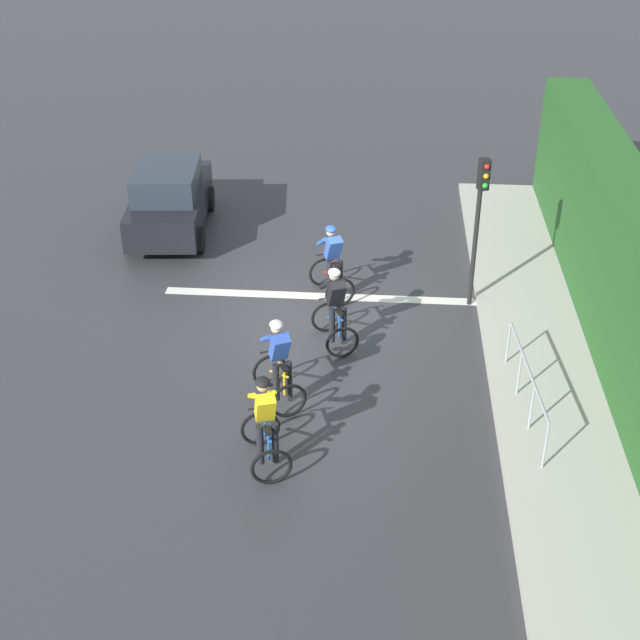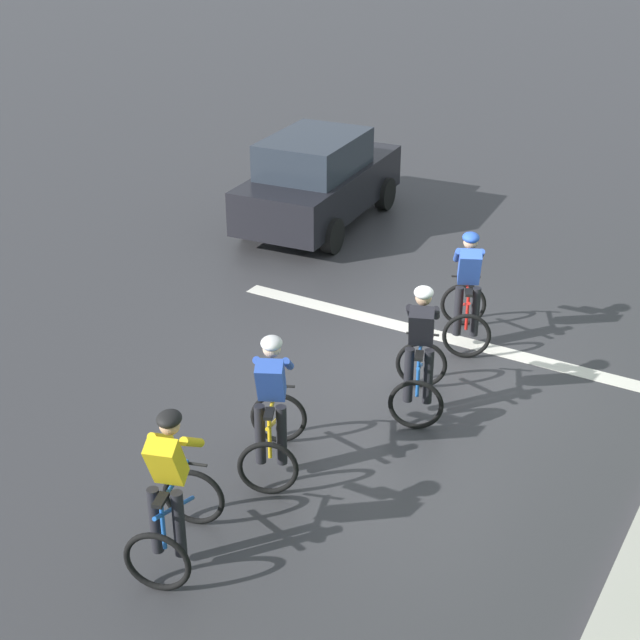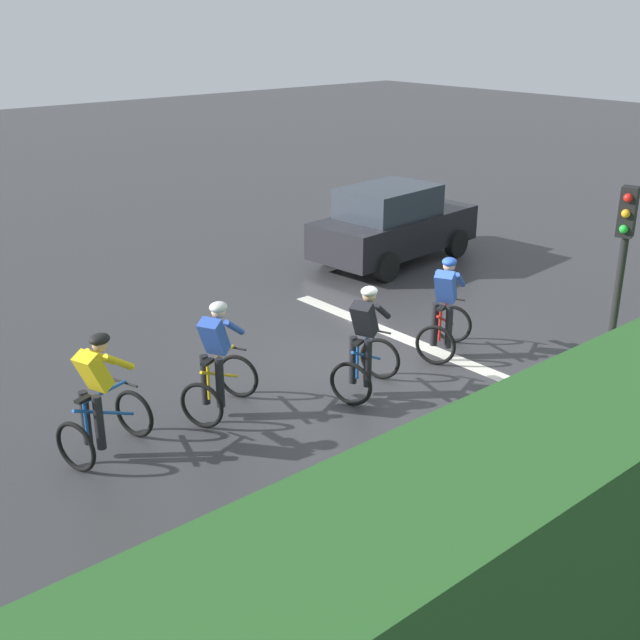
{
  "view_description": "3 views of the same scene",
  "coord_description": "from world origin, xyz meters",
  "px_view_note": "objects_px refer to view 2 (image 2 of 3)",
  "views": [
    {
      "loc": [
        -1.28,
        15.88,
        9.41
      ],
      "look_at": [
        -0.13,
        1.3,
        0.79
      ],
      "focal_mm": 49.41,
      "sensor_mm": 36.0,
      "label": 1
    },
    {
      "loc": [
        -4.47,
        10.31,
        6.32
      ],
      "look_at": [
        0.84,
        1.25,
        1.09
      ],
      "focal_mm": 52.32,
      "sensor_mm": 36.0,
      "label": 2
    },
    {
      "loc": [
        -8.2,
        8.48,
        5.4
      ],
      "look_at": [
        -0.05,
        1.5,
        1.21
      ],
      "focal_mm": 44.75,
      "sensor_mm": 36.0,
      "label": 3
    }
  ],
  "objects_px": {
    "cyclist_second": "(272,410)",
    "car_black": "(318,180)",
    "cyclist_fourth": "(467,292)",
    "cyclist_lead": "(172,493)",
    "cyclist_mid": "(420,353)"
  },
  "relations": [
    {
      "from": "cyclist_mid",
      "to": "cyclist_fourth",
      "type": "distance_m",
      "value": 2.01
    },
    {
      "from": "cyclist_fourth",
      "to": "car_black",
      "type": "xyz_separation_m",
      "value": [
        4.28,
        -3.13,
        0.08
      ]
    },
    {
      "from": "cyclist_second",
      "to": "car_black",
      "type": "height_order",
      "value": "car_black"
    },
    {
      "from": "cyclist_mid",
      "to": "cyclist_fourth",
      "type": "height_order",
      "value": "same"
    },
    {
      "from": "cyclist_lead",
      "to": "cyclist_second",
      "type": "height_order",
      "value": "same"
    },
    {
      "from": "cyclist_second",
      "to": "car_black",
      "type": "xyz_separation_m",
      "value": [
        3.61,
        -7.15,
        0.08
      ]
    },
    {
      "from": "cyclist_mid",
      "to": "cyclist_fourth",
      "type": "bearing_deg",
      "value": -84.45
    },
    {
      "from": "cyclist_lead",
      "to": "cyclist_fourth",
      "type": "height_order",
      "value": "same"
    },
    {
      "from": "car_black",
      "to": "cyclist_fourth",
      "type": "bearing_deg",
      "value": 143.88
    },
    {
      "from": "cyclist_second",
      "to": "cyclist_mid",
      "type": "height_order",
      "value": "same"
    },
    {
      "from": "cyclist_second",
      "to": "car_black",
      "type": "distance_m",
      "value": 8.01
    },
    {
      "from": "cyclist_lead",
      "to": "cyclist_fourth",
      "type": "relative_size",
      "value": 1.0
    },
    {
      "from": "cyclist_mid",
      "to": "cyclist_fourth",
      "type": "xyz_separation_m",
      "value": [
        0.19,
        -2.0,
        0.0
      ]
    },
    {
      "from": "cyclist_second",
      "to": "cyclist_fourth",
      "type": "bearing_deg",
      "value": -99.55
    },
    {
      "from": "cyclist_second",
      "to": "cyclist_fourth",
      "type": "distance_m",
      "value": 4.08
    }
  ]
}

